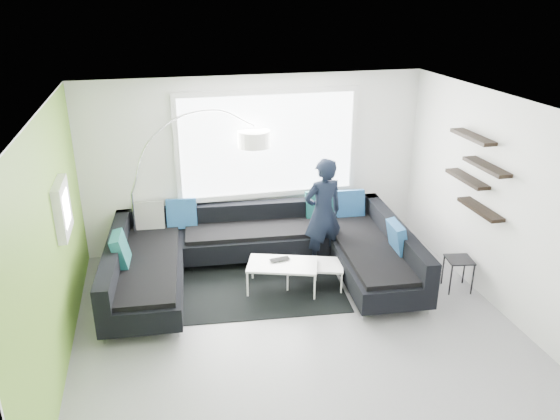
% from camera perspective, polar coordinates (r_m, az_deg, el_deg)
% --- Properties ---
extents(ground, '(5.50, 5.50, 0.00)m').
position_cam_1_polar(ground, '(7.23, 1.46, -11.57)').
color(ground, gray).
rests_on(ground, ground).
extents(room_shell, '(5.54, 5.04, 2.82)m').
position_cam_1_polar(room_shell, '(6.60, 1.48, 2.65)').
color(room_shell, white).
rests_on(room_shell, ground).
extents(sectional_sofa, '(4.45, 2.95, 0.92)m').
position_cam_1_polar(sectional_sofa, '(7.93, -2.00, -4.93)').
color(sectional_sofa, black).
rests_on(sectional_sofa, ground).
extents(rug, '(2.50, 1.92, 0.01)m').
position_cam_1_polar(rug, '(7.98, -2.12, -7.98)').
color(rug, black).
rests_on(rug, ground).
extents(coffee_table, '(1.43, 1.09, 0.41)m').
position_cam_1_polar(coffee_table, '(7.88, 1.97, -6.74)').
color(coffee_table, white).
rests_on(coffee_table, ground).
extents(arc_lamp, '(2.20, 0.68, 2.36)m').
position_cam_1_polar(arc_lamp, '(8.42, -15.26, 1.69)').
color(arc_lamp, silver).
rests_on(arc_lamp, ground).
extents(side_table, '(0.40, 0.40, 0.48)m').
position_cam_1_polar(side_table, '(8.21, 18.06, -6.38)').
color(side_table, black).
rests_on(side_table, ground).
extents(person, '(0.78, 0.64, 1.72)m').
position_cam_1_polar(person, '(8.27, 4.51, -0.32)').
color(person, black).
rests_on(person, ground).
extents(laptop, '(0.35, 0.27, 0.02)m').
position_cam_1_polar(laptop, '(7.78, 0.09, -5.34)').
color(laptop, black).
rests_on(laptop, coffee_table).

